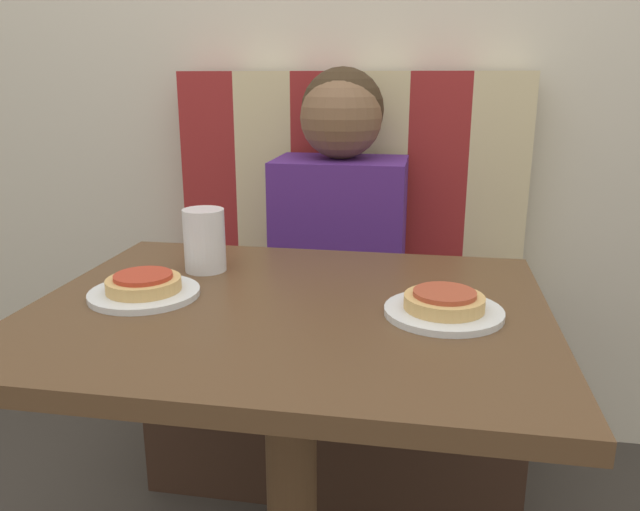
{
  "coord_description": "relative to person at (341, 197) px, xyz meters",
  "views": [
    {
      "loc": [
        0.24,
        -1.03,
        1.16
      ],
      "look_at": [
        0.0,
        0.32,
        0.76
      ],
      "focal_mm": 35.0,
      "sensor_mm": 36.0,
      "label": 1
    }
  ],
  "objects": [
    {
      "name": "plate_left",
      "position": [
        -0.27,
        -0.66,
        -0.07
      ],
      "size": [
        0.2,
        0.2,
        0.01
      ],
      "color": "white",
      "rests_on": "dining_table"
    },
    {
      "name": "pizza_left",
      "position": [
        -0.27,
        -0.66,
        -0.05
      ],
      "size": [
        0.14,
        0.14,
        0.03
      ],
      "color": "tan",
      "rests_on": "plate_left"
    },
    {
      "name": "booth_backrest",
      "position": [
        -0.0,
        0.19,
        -0.01
      ],
      "size": [
        1.05,
        0.08,
        0.69
      ],
      "color": "maroon",
      "rests_on": "booth_seat"
    },
    {
      "name": "dining_table",
      "position": [
        0.0,
        -0.65,
        -0.18
      ],
      "size": [
        0.92,
        0.74,
        0.76
      ],
      "color": "brown",
      "rests_on": "ground_plane"
    },
    {
      "name": "plate_right",
      "position": [
        0.27,
        -0.66,
        -0.07
      ],
      "size": [
        0.2,
        0.2,
        0.01
      ],
      "color": "white",
      "rests_on": "dining_table"
    },
    {
      "name": "person",
      "position": [
        0.0,
        0.0,
        0.0
      ],
      "size": [
        0.36,
        0.26,
        0.7
      ],
      "color": "#4C237A",
      "rests_on": "booth_seat"
    },
    {
      "name": "booth_seat",
      "position": [
        0.0,
        -0.0,
        -0.59
      ],
      "size": [
        1.05,
        0.48,
        0.49
      ],
      "color": "#382319",
      "rests_on": "ground_plane"
    },
    {
      "name": "wall_back",
      "position": [
        0.0,
        0.29,
        0.46
      ],
      "size": [
        7.0,
        0.05,
        2.6
      ],
      "color": "beige",
      "rests_on": "ground_plane"
    },
    {
      "name": "drinking_cup",
      "position": [
        -0.22,
        -0.48,
        -0.01
      ],
      "size": [
        0.09,
        0.09,
        0.13
      ],
      "color": "silver",
      "rests_on": "dining_table"
    },
    {
      "name": "pizza_right",
      "position": [
        0.27,
        -0.66,
        -0.05
      ],
      "size": [
        0.14,
        0.14,
        0.03
      ],
      "color": "tan",
      "rests_on": "plate_right"
    }
  ]
}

